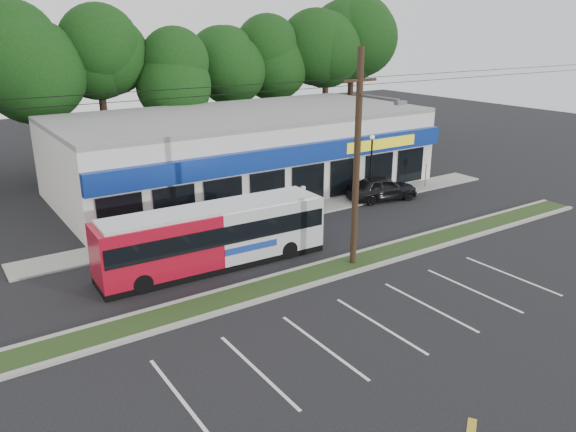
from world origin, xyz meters
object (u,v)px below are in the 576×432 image
Objects in this scene: pedestrian_a at (302,200)px; utility_pole at (355,154)px; lamp_post at (371,159)px; car_dark at (382,188)px; pedestrian_b at (293,217)px; sign_post at (427,166)px; metrobus at (214,235)px.

utility_pole is at bearing 37.33° from pedestrian_a.
lamp_post reaches higher than pedestrian_a.
car_dark is 8.54m from pedestrian_b.
sign_post reaches higher than pedestrian_a.
metrobus is 2.35× the size of car_dark.
sign_post is 0.20× the size of metrobus.
metrobus is at bearing 115.95° from car_dark.
lamp_post reaches higher than car_dark.
metrobus is (-18.54, -4.08, 0.00)m from sign_post.
metrobus is (-5.37, 3.57, -3.85)m from utility_pole.
lamp_post is 8.45m from pedestrian_b.
car_dark is 6.17m from pedestrian_a.
sign_post reaches higher than car_dark.
pedestrian_a is 3.11m from pedestrian_b.
lamp_post is at bearing 148.46° from pedestrian_a.
utility_pole reaches higher than pedestrian_b.
sign_post is 10.71m from pedestrian_a.
sign_post is at bearing 145.85° from pedestrian_a.
metrobus is 14.50m from car_dark.
pedestrian_a is (-6.16, 0.34, 0.11)m from car_dark.
lamp_post is (8.17, 7.87, -2.74)m from utility_pole.
sign_post is at bearing 30.15° from utility_pole.
car_dark is at bearing -174.81° from sign_post.
lamp_post is at bearing 19.53° from metrobus.
lamp_post reaches higher than sign_post.
sign_post is 13.08m from pedestrian_b.
sign_post is at bearing -2.58° from lamp_post.
metrobus is at bearing 146.36° from utility_pole.
metrobus reaches higher than car_dark.
utility_pole is 11.76× the size of lamp_post.
metrobus is at bearing -167.60° from sign_post.
pedestrian_b reaches higher than car_dark.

